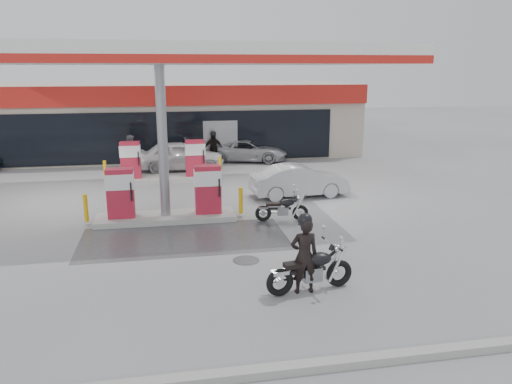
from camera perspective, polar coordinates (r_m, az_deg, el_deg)
ground at (r=14.84m, az=-10.12°, el=-5.42°), size 90.00×90.00×0.00m
wet_patch at (r=14.85m, az=-8.19°, el=-5.32°), size 6.00×3.00×0.00m
drain_cover at (r=13.13m, az=-1.15°, el=-7.81°), size 0.70×0.70×0.01m
kerb at (r=8.51m, az=-9.35°, el=-20.63°), size 28.00×0.25×0.15m
store_building at (r=30.09m, az=-10.77°, el=8.31°), size 22.00×8.22×4.00m
canopy at (r=19.02m, az=-11.07°, el=14.94°), size 16.00×10.02×5.51m
pump_island_near at (r=16.55m, az=-10.34°, el=-0.81°), size 5.14×1.30×1.78m
pump_island_far at (r=22.41m, az=-10.53°, el=3.06°), size 5.14×1.30×1.78m
main_motorcycle at (r=11.34m, az=6.38°, el=-8.93°), size 2.10×0.80×1.08m
biker_main at (r=11.11m, az=5.52°, el=-7.25°), size 0.64×0.42×1.73m
parked_motorcycle at (r=16.31m, az=3.07°, el=-1.96°), size 1.75×0.67×0.90m
sedan_white at (r=24.59m, az=-8.67°, el=4.12°), size 4.29×1.89×1.44m
attendant at (r=25.19m, az=-14.06°, el=4.42°), size 0.65×0.83×1.72m
hatchback_silver at (r=19.41m, az=4.97°, el=1.29°), size 3.85×1.57×1.24m
parked_car_right at (r=26.75m, az=-0.89°, el=4.76°), size 4.48×3.00×1.14m
biker_walking at (r=26.07m, az=-4.88°, el=4.99°), size 0.95×0.41×1.61m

